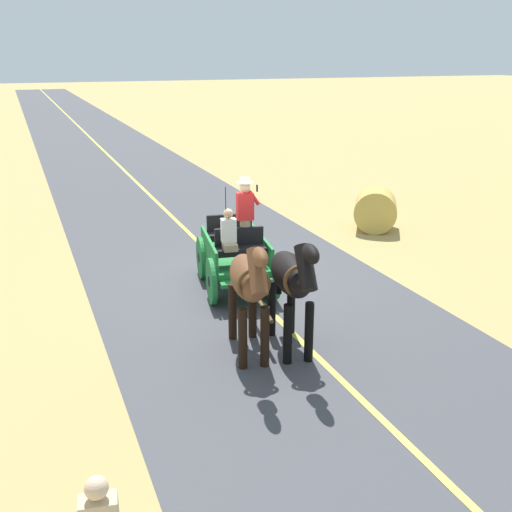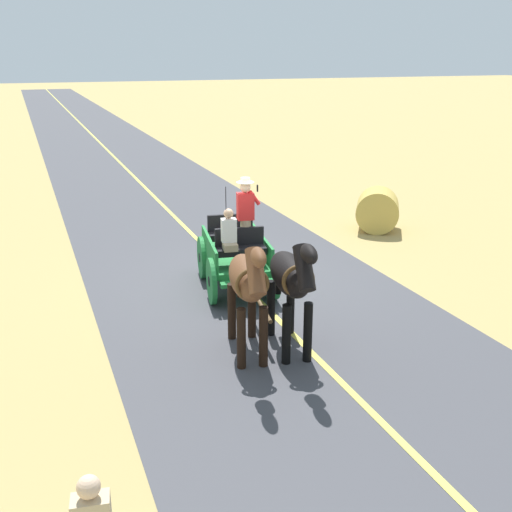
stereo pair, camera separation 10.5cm
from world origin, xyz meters
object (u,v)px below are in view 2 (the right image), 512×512
Objects in this scene: hay_bale at (377,210)px; horse_near_side at (291,279)px; horse_drawn_carriage at (237,253)px; horse_off_side at (248,282)px.

horse_near_side is at bearing 47.40° from hay_bale.
horse_drawn_carriage is 6.02m from hay_bale.
horse_off_side is (0.84, 2.93, 0.51)m from horse_drawn_carriage.
horse_drawn_carriage is at bearing -92.13° from horse_near_side.
horse_off_side is (0.73, -0.12, 0.00)m from horse_near_side.
horse_drawn_carriage is 3.09m from horse_off_side.
horse_drawn_carriage is 3.76× the size of hay_bale.
horse_off_side is 1.84× the size of hay_bale.
horse_near_side is 0.74m from horse_off_side.
horse_near_side is (0.11, 3.05, 0.51)m from horse_drawn_carriage.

